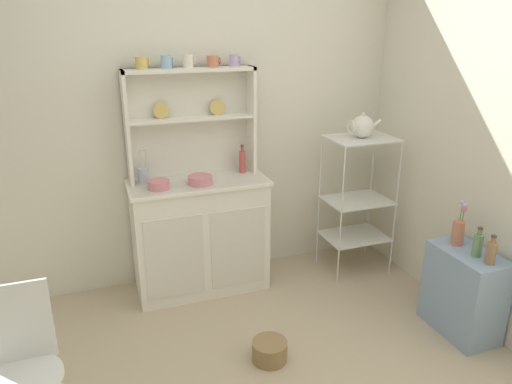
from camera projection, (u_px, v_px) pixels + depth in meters
name	position (u px, v px, depth m)	size (l,w,h in m)	color
wall_back	(189.00, 118.00, 3.50)	(3.84, 0.05, 2.50)	silver
hutch_cabinet	(200.00, 234.00, 3.54)	(0.98, 0.45, 0.85)	white
hutch_shelf_unit	(190.00, 115.00, 3.39)	(0.91, 0.18, 0.77)	silver
bakers_rack	(358.00, 191.00, 3.74)	(0.49, 0.38, 1.10)	silver
side_shelf_blue	(463.00, 292.00, 3.07)	(0.28, 0.48, 0.57)	#849EBC
wire_chair	(19.00, 359.00, 2.11)	(0.36, 0.36, 0.85)	white
floor_basket	(270.00, 351.00, 2.87)	(0.21, 0.21, 0.12)	#93754C
cup_gold_0	(142.00, 63.00, 3.13)	(0.09, 0.08, 0.08)	#DBB760
cup_sky_1	(166.00, 62.00, 3.19)	(0.09, 0.07, 0.09)	#8EB2D1
cup_cream_2	(188.00, 61.00, 3.23)	(0.08, 0.07, 0.09)	silver
cup_terracotta_3	(213.00, 61.00, 3.29)	(0.10, 0.08, 0.08)	#C67556
cup_lilac_4	(234.00, 60.00, 3.34)	(0.08, 0.07, 0.08)	#B79ECC
bowl_mixing_large	(159.00, 185.00, 3.23)	(0.15, 0.15, 0.06)	#D17A84
bowl_floral_medium	(200.00, 180.00, 3.32)	(0.17, 0.17, 0.06)	#D17A84
jam_bottle	(242.00, 161.00, 3.56)	(0.05, 0.05, 0.21)	#B74C47
utensil_jar	(144.00, 175.00, 3.33)	(0.08, 0.08, 0.25)	#B2B7C6
porcelain_teapot	(362.00, 126.00, 3.57)	(0.26, 0.17, 0.19)	white
flower_vase	(459.00, 229.00, 3.04)	(0.08, 0.08, 0.30)	#C67556
oil_bottle	(478.00, 244.00, 2.90)	(0.06, 0.06, 0.19)	#6B8C60
vinegar_bottle	(491.00, 252.00, 2.81)	(0.06, 0.06, 0.18)	#99704C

